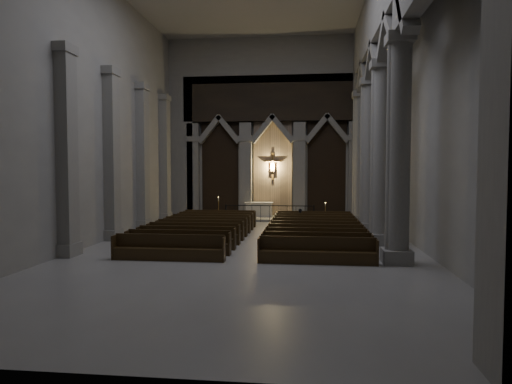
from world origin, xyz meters
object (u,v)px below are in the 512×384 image
candle_stand_left (219,214)px  worshipper (300,219)px  altar_rail (269,211)px  candle_stand_right (325,217)px  altar (259,209)px  pews (257,234)px

candle_stand_left → worshipper: (5.29, -3.53, 0.15)m
altar_rail → candle_stand_right: size_ratio=4.54×
altar → altar_rail: altar is taller
altar → candle_stand_left: 2.88m
altar_rail → candle_stand_right: 3.51m
candle_stand_left → candle_stand_right: bearing=-0.8°
altar_rail → candle_stand_left: 3.39m
altar → candle_stand_right: (4.32, -1.57, -0.29)m
pews → altar: bearing=95.4°
altar → worshipper: size_ratio=1.65×
pews → worshipper: 4.65m
altar → candle_stand_right: candle_stand_right is taller
altar_rail → candle_stand_left: candle_stand_left is taller
candle_stand_right → worshipper: (-1.50, -3.43, 0.23)m
altar_rail → worshipper: bearing=-56.5°
altar → pews: (0.86, -9.21, -0.32)m
candle_stand_left → altar: bearing=30.8°
altar_rail → pews: altar_rail is taller
altar_rail → candle_stand_right: (3.46, 0.47, -0.39)m
altar → worshipper: 5.75m
candle_stand_left → worshipper: size_ratio=1.37×
altar → candle_stand_left: (-2.47, -1.47, -0.21)m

